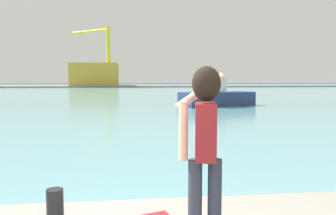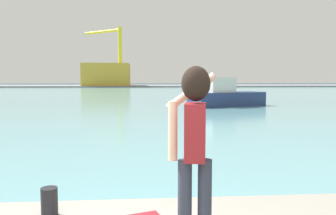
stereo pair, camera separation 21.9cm
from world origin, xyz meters
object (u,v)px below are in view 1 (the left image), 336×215
warehouse_left (95,75)px  port_crane (103,49)px  harbor_bollard (55,204)px  person_photographer (204,135)px  boat_moored (215,96)px

warehouse_left → port_crane: port_crane is taller
harbor_bollard → warehouse_left: 87.94m
person_photographer → port_crane: 86.40m
warehouse_left → port_crane: bearing=-48.1°
harbor_bollard → warehouse_left: warehouse_left is taller
person_photographer → boat_moored: (6.13, 23.29, -0.85)m
person_photographer → harbor_bollard: 1.97m
warehouse_left → port_crane: size_ratio=0.82×
person_photographer → port_crane: port_crane is taller
warehouse_left → person_photographer: bearing=-83.6°
person_photographer → harbor_bollard: bearing=76.7°
person_photographer → warehouse_left: 88.79m
person_photographer → boat_moored: person_photographer is taller
harbor_bollard → boat_moored: 23.87m
boat_moored → port_crane: size_ratio=0.43×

